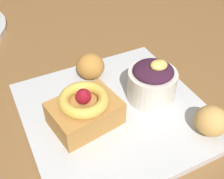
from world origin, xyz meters
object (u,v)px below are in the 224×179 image
Objects in this scene: berry_ramekin at (152,82)px; cake_slice at (85,110)px; front_plate at (117,112)px; fritter_middle at (211,121)px; fritter_front at (93,66)px.

cake_slice is at bearing -177.77° from berry_ramekin.
fritter_middle reaches higher than front_plate.
front_plate is at bearing 134.72° from fritter_middle.
fritter_front is at bearing 123.60° from berry_ramekin.
fritter_middle is (0.10, -0.20, -0.00)m from fritter_front.
cake_slice is 2.17× the size of fritter_front.
front_plate is 2.56× the size of cake_slice.
fritter_middle is at bearing -32.03° from cake_slice.
front_plate is 0.15m from fritter_middle.
fritter_middle is (0.04, -0.11, -0.01)m from berry_ramekin.
cake_slice is at bearing -176.88° from front_plate.
front_plate is 0.10m from fritter_front.
fritter_front is at bearing 60.73° from cake_slice.
berry_ramekin reaches higher than front_plate.
front_plate is at bearing 3.12° from cake_slice.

